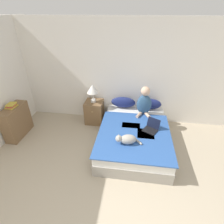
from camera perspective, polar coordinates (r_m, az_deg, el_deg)
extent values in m
cube|color=white|center=(4.43, 3.09, 12.30)|extent=(6.05, 0.05, 2.55)
cube|color=#9E998E|center=(4.02, 7.07, -8.85)|extent=(1.45, 2.03, 0.26)
cube|color=silver|center=(3.88, 7.27, -6.41)|extent=(1.42, 2.00, 0.17)
cube|color=#2D569E|center=(3.67, 7.27, -7.12)|extent=(1.49, 1.62, 0.02)
cube|color=#5B9384|center=(3.70, 10.94, -6.96)|extent=(0.34, 0.34, 0.01)
cube|color=#5B9384|center=(3.89, 6.22, -4.38)|extent=(0.40, 0.20, 0.01)
ellipsoid|color=navy|center=(4.51, 3.68, 3.19)|extent=(0.62, 0.21, 0.28)
ellipsoid|color=navy|center=(4.52, 11.94, 2.59)|extent=(0.62, 0.21, 0.28)
ellipsoid|color=#33567A|center=(4.24, 10.42, 2.44)|extent=(0.35, 0.19, 0.50)
sphere|color=#DBB293|center=(4.09, 10.87, 6.72)|extent=(0.22, 0.22, 0.22)
cylinder|color=#DBB293|center=(4.23, 8.88, -0.80)|extent=(0.17, 0.25, 0.07)
cylinder|color=#DBB293|center=(4.24, 11.47, -0.99)|extent=(0.17, 0.25, 0.07)
ellipsoid|color=#A8A399|center=(3.35, 5.28, -8.88)|extent=(0.34, 0.25, 0.19)
sphere|color=#A8A399|center=(3.31, 2.22, -8.67)|extent=(0.13, 0.13, 0.13)
cone|color=#A8A399|center=(3.26, 2.31, -8.40)|extent=(0.06, 0.06, 0.06)
cone|color=#A8A399|center=(3.31, 2.17, -7.63)|extent=(0.06, 0.06, 0.06)
cylinder|color=#A8A399|center=(3.44, 8.67, -9.59)|extent=(0.15, 0.15, 0.04)
cube|color=black|center=(3.78, 12.28, -5.92)|extent=(0.35, 0.33, 0.02)
cube|color=black|center=(3.82, 13.41, -3.53)|extent=(0.27, 0.19, 0.22)
cube|color=brown|center=(4.67, -5.76, 0.07)|extent=(0.45, 0.45, 0.61)
sphere|color=tan|center=(4.41, -6.53, 0.02)|extent=(0.03, 0.03, 0.03)
cylinder|color=beige|center=(4.50, -6.13, 3.70)|extent=(0.14, 0.14, 0.07)
cylinder|color=beige|center=(4.44, -6.22, 5.19)|extent=(0.02, 0.02, 0.19)
cone|color=white|center=(4.36, -6.37, 7.58)|extent=(0.28, 0.28, 0.21)
cube|color=brown|center=(4.69, -28.73, -2.73)|extent=(0.28, 0.75, 0.76)
cube|color=gold|center=(4.52, -30.00, 1.53)|extent=(0.20, 0.23, 0.03)
cube|color=#B24238|center=(4.50, -30.05, 1.83)|extent=(0.16, 0.22, 0.03)
cube|color=gold|center=(4.49, -30.08, 2.20)|extent=(0.17, 0.22, 0.03)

